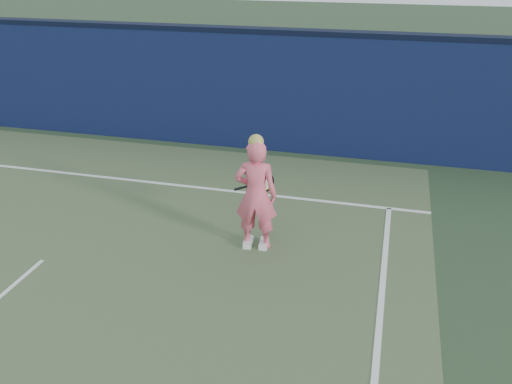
# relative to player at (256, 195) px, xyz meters

# --- Properties ---
(backstop_wall) EXTENTS (24.00, 0.40, 2.50)m
(backstop_wall) POSITION_rel_player_xyz_m (-2.89, 4.30, 0.39)
(backstop_wall) COLOR #0D193A
(backstop_wall) RESTS_ON ground
(wall_cap) EXTENTS (24.00, 0.42, 0.10)m
(wall_cap) POSITION_rel_player_xyz_m (-2.89, 4.30, 1.69)
(wall_cap) COLOR black
(wall_cap) RESTS_ON backstop_wall
(player) EXTENTS (0.66, 0.46, 1.78)m
(player) POSITION_rel_player_xyz_m (0.00, 0.00, 0.00)
(player) COLOR #E95A74
(player) RESTS_ON ground
(racket) EXTENTS (0.61, 0.26, 0.34)m
(racket) POSITION_rel_player_xyz_m (-0.03, 0.47, -0.01)
(racket) COLOR black
(racket) RESTS_ON ground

